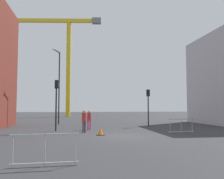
{
  "coord_description": "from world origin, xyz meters",
  "views": [
    {
      "loc": [
        -3.0,
        -16.62,
        1.98
      ],
      "look_at": [
        0.0,
        4.81,
        3.49
      ],
      "focal_mm": 39.81,
      "sensor_mm": 36.0,
      "label": 1
    }
  ],
  "objects": [
    {
      "name": "construction_crane",
      "position": [
        -5.37,
        34.22,
        13.82
      ],
      "size": [
        18.61,
        3.2,
        20.24
      ],
      "color": "yellow",
      "rests_on": "ground"
    },
    {
      "name": "pedestrian_waiting",
      "position": [
        -2.46,
        2.79,
        1.01
      ],
      "size": [
        0.34,
        0.34,
        1.74
      ],
      "color": "#4C4C51",
      "rests_on": "ground"
    },
    {
      "name": "pedestrian_walking",
      "position": [
        -1.98,
        4.93,
        0.97
      ],
      "size": [
        0.34,
        0.34,
        1.67
      ],
      "color": "#D14C8C",
      "rests_on": "ground"
    },
    {
      "name": "safety_barrier_right_run",
      "position": [
        4.83,
        1.42,
        0.56
      ],
      "size": [
        2.06,
        0.28,
        1.08
      ],
      "color": "#9EA0A5",
      "rests_on": "ground"
    },
    {
      "name": "streetlamp_tall",
      "position": [
        -5.15,
        12.06,
        4.86
      ],
      "size": [
        0.76,
        1.9,
        8.31
      ],
      "color": "#232326",
      "rests_on": "ground"
    },
    {
      "name": "ground",
      "position": [
        0.0,
        0.0,
        0.0
      ],
      "size": [
        160.0,
        160.0,
        0.0
      ],
      "primitive_type": "plane",
      "color": "#333335"
    },
    {
      "name": "safety_barrier_front",
      "position": [
        -4.05,
        -8.0,
        0.56
      ],
      "size": [
        2.25,
        0.19,
        1.08
      ],
      "color": "#B2B5BA",
      "rests_on": "ground"
    },
    {
      "name": "traffic_light_verge",
      "position": [
        -4.72,
        4.25,
        2.8
      ],
      "size": [
        0.38,
        0.28,
        4.19
      ],
      "color": "black",
      "rests_on": "ground"
    },
    {
      "name": "traffic_light_crosswalk",
      "position": [
        4.26,
        8.24,
        2.54
      ],
      "size": [
        0.37,
        0.37,
        3.77
      ],
      "color": "black",
      "rests_on": "ground"
    },
    {
      "name": "traffic_cone_by_barrier",
      "position": [
        -1.37,
        0.79,
        0.24
      ],
      "size": [
        0.52,
        0.52,
        0.53
      ],
      "color": "black",
      "rests_on": "ground"
    }
  ]
}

